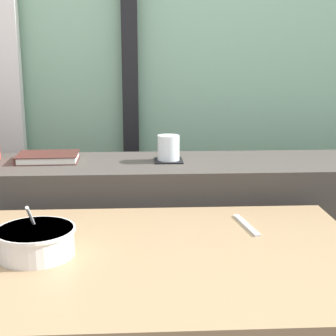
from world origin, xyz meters
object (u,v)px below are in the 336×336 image
object	(u,v)px
closed_book	(48,157)
fork_utensil	(246,225)
coaster_square	(168,161)
soup_bowl	(36,242)
juice_glass	(168,149)
breakfast_table	(163,298)

from	to	relation	value
closed_book	fork_utensil	distance (m)	0.79
coaster_square	closed_book	world-z (taller)	closed_book
soup_bowl	fork_utensil	bearing A→B (deg)	17.92
juice_glass	fork_utensil	size ratio (longest dim) A/B	0.52
breakfast_table	fork_utensil	bearing A→B (deg)	35.92
breakfast_table	fork_utensil	size ratio (longest dim) A/B	5.95
juice_glass	closed_book	distance (m)	0.43
coaster_square	fork_utensil	distance (m)	0.49
breakfast_table	fork_utensil	xyz separation A→B (m)	(0.24, 0.17, 0.12)
breakfast_table	soup_bowl	bearing A→B (deg)	-179.80
closed_book	soup_bowl	bearing A→B (deg)	-82.56
soup_bowl	closed_book	bearing A→B (deg)	97.44
breakfast_table	coaster_square	size ratio (longest dim) A/B	10.12
soup_bowl	breakfast_table	bearing A→B (deg)	0.20
closed_book	soup_bowl	distance (m)	0.65
juice_glass	breakfast_table	bearing A→B (deg)	-94.36
breakfast_table	juice_glass	xyz separation A→B (m)	(0.05, 0.61, 0.26)
coaster_square	soup_bowl	bearing A→B (deg)	-119.52
breakfast_table	closed_book	size ratio (longest dim) A/B	4.65
closed_book	juice_glass	bearing A→B (deg)	-3.36
breakfast_table	soup_bowl	world-z (taller)	soup_bowl
coaster_square	fork_utensil	size ratio (longest dim) A/B	0.59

